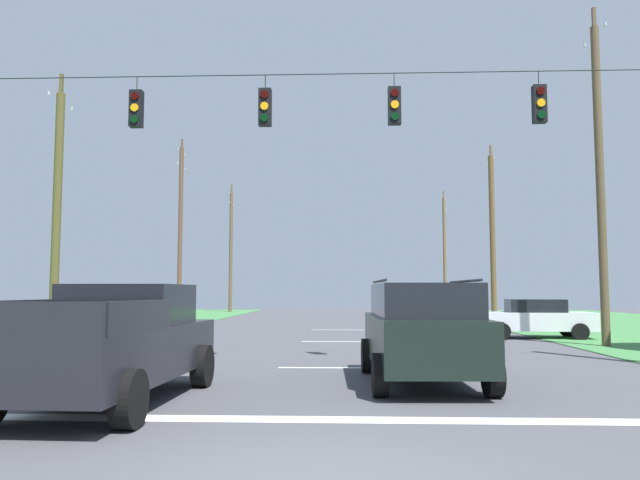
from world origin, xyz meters
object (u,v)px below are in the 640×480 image
utility_pole_mid_right (600,178)px  pickup_truck (116,343)px  suv_black (422,330)px  utility_pole_far_left (57,212)px  utility_pole_distant_right (180,228)px  utility_pole_near_left (445,251)px  overhead_signal_span (327,188)px  distant_car_crossing_white (535,318)px  utility_pole_distant_left (231,248)px  utility_pole_far_right (492,236)px

utility_pole_mid_right → pickup_truck: bearing=-139.2°
pickup_truck → suv_black: 5.82m
utility_pole_far_left → utility_pole_distant_right: size_ratio=0.83×
utility_pole_near_left → utility_pole_distant_right: (-19.17, -16.24, 0.43)m
overhead_signal_span → utility_pole_near_left: utility_pole_near_left is taller
distant_car_crossing_white → suv_black: bearing=-116.0°
pickup_truck → utility_pole_distant_left: size_ratio=0.48×
pickup_truck → utility_pole_distant_right: (-6.56, 28.15, 4.85)m
utility_pole_far_right → utility_pole_distant_right: utility_pole_distant_right is taller
utility_pole_mid_right → utility_pole_far_left: 18.74m
suv_black → utility_pole_distant_left: (-11.70, 42.08, 4.65)m
suv_black → utility_pole_mid_right: bearing=49.9°
suv_black → pickup_truck: bearing=-156.5°
suv_black → utility_pole_near_left: utility_pole_near_left is taller
pickup_truck → distant_car_crossing_white: size_ratio=1.23×
utility_pole_near_left → utility_pole_distant_left: (-18.96, 0.01, 0.32)m
distant_car_crossing_white → utility_pole_near_left: bearing=87.4°
pickup_truck → utility_pole_near_left: size_ratio=0.51×
utility_pole_near_left → overhead_signal_span: bearing=-103.2°
pickup_truck → utility_pole_distant_right: bearing=103.1°
utility_pole_far_right → distant_car_crossing_white: bearing=-96.6°
utility_pole_far_right → utility_pole_distant_right: (-19.34, 0.70, 0.63)m
utility_pole_distant_left → distant_car_crossing_white: bearing=-59.5°
suv_black → utility_pole_far_left: size_ratio=0.51×
utility_pole_near_left → utility_pole_distant_left: utility_pole_distant_left is taller
utility_pole_near_left → utility_pole_far_left: utility_pole_near_left is taller
overhead_signal_span → utility_pole_far_right: 24.34m
overhead_signal_span → utility_pole_mid_right: size_ratio=1.54×
utility_pole_near_left → utility_pole_far_left: bearing=-119.4°
pickup_truck → utility_pole_far_right: bearing=65.0°
distant_car_crossing_white → pickup_truck: bearing=-128.0°
utility_pole_far_right → utility_pole_far_left: size_ratio=1.13×
utility_pole_far_right → utility_pole_near_left: 16.94m
suv_black → utility_pole_far_right: utility_pole_far_right is taller
suv_black → utility_pole_distant_left: bearing=105.5°
pickup_truck → utility_pole_mid_right: utility_pole_mid_right is taller
distant_car_crossing_white → utility_pole_far_right: 13.82m
utility_pole_far_right → utility_pole_near_left: (-0.17, 16.94, 0.21)m
utility_pole_far_left → utility_pole_distant_right: 17.33m
utility_pole_distant_right → utility_pole_far_right: bearing=-2.1°
pickup_truck → utility_pole_near_left: 46.36m
overhead_signal_span → suv_black: 4.73m
utility_pole_mid_right → utility_pole_distant_right: bearing=137.5°
utility_pole_distant_right → suv_black: bearing=-65.3°
suv_black → utility_pole_near_left: (7.27, 42.07, 4.33)m
pickup_truck → suv_black: bearing=23.5°
utility_pole_mid_right → utility_pole_far_right: bearing=88.8°
suv_black → utility_pole_far_left: utility_pole_far_left is taller
suv_black → utility_pole_distant_right: utility_pole_distant_right is taller
utility_pole_far_left → utility_pole_distant_left: (-0.08, 33.54, 1.12)m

